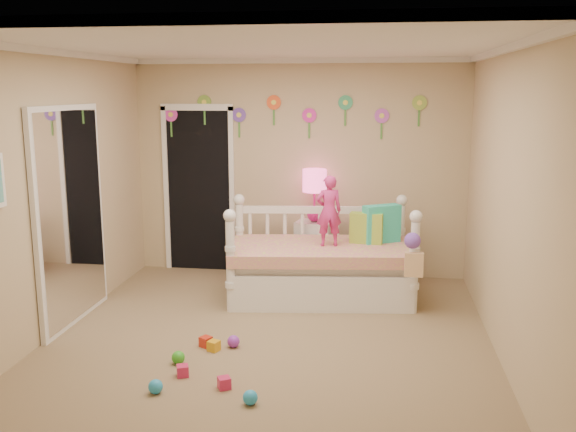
# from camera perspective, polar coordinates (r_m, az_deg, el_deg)

# --- Properties ---
(floor) EXTENTS (4.00, 4.50, 0.01)m
(floor) POSITION_cam_1_polar(r_m,az_deg,el_deg) (5.79, -1.85, -11.39)
(floor) COLOR #7F684C
(floor) RESTS_ON ground
(ceiling) EXTENTS (4.00, 4.50, 0.01)m
(ceiling) POSITION_cam_1_polar(r_m,az_deg,el_deg) (5.35, -2.03, 15.21)
(ceiling) COLOR white
(ceiling) RESTS_ON floor
(back_wall) EXTENTS (4.00, 0.01, 2.60)m
(back_wall) POSITION_cam_1_polar(r_m,az_deg,el_deg) (7.63, 1.00, 4.29)
(back_wall) COLOR tan
(back_wall) RESTS_ON floor
(left_wall) EXTENTS (0.01, 4.50, 2.60)m
(left_wall) POSITION_cam_1_polar(r_m,az_deg,el_deg) (6.09, -20.80, 1.75)
(left_wall) COLOR tan
(left_wall) RESTS_ON floor
(right_wall) EXTENTS (0.01, 4.50, 2.60)m
(right_wall) POSITION_cam_1_polar(r_m,az_deg,el_deg) (5.45, 19.25, 0.79)
(right_wall) COLOR tan
(right_wall) RESTS_ON floor
(crown_molding) EXTENTS (4.00, 4.50, 0.06)m
(crown_molding) POSITION_cam_1_polar(r_m,az_deg,el_deg) (5.35, -2.03, 14.89)
(crown_molding) COLOR white
(crown_molding) RESTS_ON ceiling
(daybed) EXTENTS (2.08, 1.28, 1.07)m
(daybed) POSITION_cam_1_polar(r_m,az_deg,el_deg) (6.84, 2.99, -3.09)
(daybed) COLOR white
(daybed) RESTS_ON floor
(pillow_turquoise) EXTENTS (0.43, 0.33, 0.41)m
(pillow_turquoise) POSITION_cam_1_polar(r_m,az_deg,el_deg) (6.96, 8.46, -0.70)
(pillow_turquoise) COLOR #24B49B
(pillow_turquoise) RESTS_ON daybed
(pillow_lime) EXTENTS (0.37, 0.18, 0.33)m
(pillow_lime) POSITION_cam_1_polar(r_m,az_deg,el_deg) (6.90, 7.10, -1.09)
(pillow_lime) COLOR #9BC03A
(pillow_lime) RESTS_ON daybed
(child) EXTENTS (0.32, 0.25, 0.76)m
(child) POSITION_cam_1_polar(r_m,az_deg,el_deg) (6.70, 3.71, 0.47)
(child) COLOR #DA3187
(child) RESTS_ON daybed
(nightstand) EXTENTS (0.46, 0.38, 0.69)m
(nightstand) POSITION_cam_1_polar(r_m,az_deg,el_deg) (7.59, 2.36, -3.07)
(nightstand) COLOR white
(nightstand) RESTS_ON floor
(table_lamp) EXTENTS (0.29, 0.29, 0.63)m
(table_lamp) POSITION_cam_1_polar(r_m,az_deg,el_deg) (7.44, 2.41, 2.63)
(table_lamp) COLOR #D21C7F
(table_lamp) RESTS_ON nightstand
(closet_doorway) EXTENTS (0.90, 0.04, 2.07)m
(closet_doorway) POSITION_cam_1_polar(r_m,az_deg,el_deg) (7.90, -8.07, 2.49)
(closet_doorway) COLOR black
(closet_doorway) RESTS_ON back_wall
(flower_decals) EXTENTS (3.40, 0.02, 0.50)m
(flower_decals) POSITION_cam_1_polar(r_m,az_deg,el_deg) (7.57, 0.32, 9.10)
(flower_decals) COLOR #B2668C
(flower_decals) RESTS_ON back_wall
(mirror_closet) EXTENTS (0.07, 1.30, 2.10)m
(mirror_closet) POSITION_cam_1_polar(r_m,az_deg,el_deg) (6.38, -19.05, -0.02)
(mirror_closet) COLOR white
(mirror_closet) RESTS_ON left_wall
(hanging_bag) EXTENTS (0.20, 0.16, 0.36)m
(hanging_bag) POSITION_cam_1_polar(r_m,az_deg,el_deg) (6.25, 11.15, -3.58)
(hanging_bag) COLOR beige
(hanging_bag) RESTS_ON daybed
(toy_scatter) EXTENTS (0.86, 1.34, 0.11)m
(toy_scatter) POSITION_cam_1_polar(r_m,az_deg,el_deg) (5.17, -6.33, -13.74)
(toy_scatter) COLOR #996666
(toy_scatter) RESTS_ON floor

